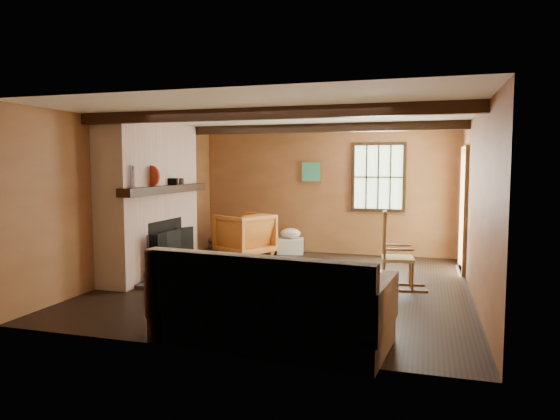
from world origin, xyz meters
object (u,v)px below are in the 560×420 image
(sofa, at_px, (270,310))
(rocking_chair, at_px, (395,256))
(fireplace, at_px, (152,205))
(laundry_basket, at_px, (290,246))
(armchair, at_px, (245,235))

(sofa, bearing_deg, rocking_chair, 74.63)
(fireplace, xyz_separation_m, laundry_basket, (1.58, 2.45, -0.95))
(rocking_chair, height_order, laundry_basket, rocking_chair)
(armchair, bearing_deg, laundry_basket, 155.39)
(fireplace, height_order, armchair, fireplace)
(laundry_basket, bearing_deg, armchair, -143.60)
(rocking_chair, xyz_separation_m, laundry_basket, (-2.13, 2.29, -0.31))
(fireplace, xyz_separation_m, rocking_chair, (3.71, 0.17, -0.64))
(armchair, bearing_deg, sofa, 52.48)
(rocking_chair, bearing_deg, laundry_basket, 36.29)
(fireplace, height_order, laundry_basket, fireplace)
(fireplace, bearing_deg, rocking_chair, 2.60)
(laundry_basket, bearing_deg, sofa, -76.97)
(sofa, distance_m, laundry_basket, 5.00)
(fireplace, bearing_deg, armchair, 66.49)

